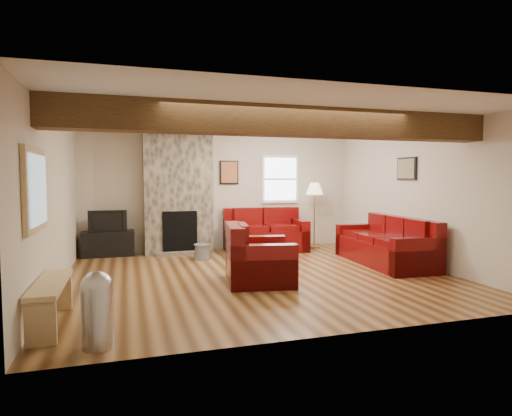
{
  "coord_description": "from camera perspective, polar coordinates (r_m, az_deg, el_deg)",
  "views": [
    {
      "loc": [
        -2.04,
        -6.52,
        1.57
      ],
      "look_at": [
        0.07,
        0.4,
        1.07
      ],
      "focal_mm": 30.0,
      "sensor_mm": 36.0,
      "label": 1
    }
  ],
  "objects": [
    {
      "name": "oak_beam",
      "position": [
        5.7,
        4.28,
        11.42
      ],
      "size": [
        6.0,
        0.36,
        0.38
      ],
      "primitive_type": "cube",
      "color": "black",
      "rests_on": "room"
    },
    {
      "name": "back_window",
      "position": [
        9.83,
        3.24,
        3.86
      ],
      "size": [
        0.9,
        0.08,
        1.1
      ],
      "primitive_type": null,
      "color": "white",
      "rests_on": "room"
    },
    {
      "name": "pedal_bin",
      "position": [
        4.31,
        -20.4,
        -12.58
      ],
      "size": [
        0.34,
        0.34,
        0.72
      ],
      "primitive_type": null,
      "rotation": [
        0.0,
        0.0,
        0.2
      ],
      "color": "#B5B5BA",
      "rests_on": "floor"
    },
    {
      "name": "coffee_table",
      "position": [
        8.11,
        0.39,
        -5.62
      ],
      "size": [
        0.89,
        0.89,
        0.46
      ],
      "color": "#482B17",
      "rests_on": "floor"
    },
    {
      "name": "tv_cabinet",
      "position": [
        9.15,
        -19.09,
        -4.5
      ],
      "size": [
        1.02,
        0.41,
        0.51
      ],
      "primitive_type": "cube",
      "color": "black",
      "rests_on": "floor"
    },
    {
      "name": "artwork_right",
      "position": [
        8.46,
        19.39,
        4.98
      ],
      "size": [
        0.06,
        0.55,
        0.42
      ],
      "primitive_type": null,
      "color": "black",
      "rests_on": "room"
    },
    {
      "name": "television",
      "position": [
        9.1,
        -19.16,
        -1.6
      ],
      "size": [
        0.74,
        0.1,
        0.42
      ],
      "primitive_type": "imported",
      "color": "black",
      "rests_on": "tv_cabinet"
    },
    {
      "name": "ceiling_dome",
      "position": [
        8.03,
        4.73,
        10.19
      ],
      "size": [
        0.4,
        0.4,
        0.18
      ],
      "primitive_type": null,
      "color": "#F0E6CC",
      "rests_on": "room"
    },
    {
      "name": "loveseat",
      "position": [
        9.28,
        1.26,
        -2.91
      ],
      "size": [
        1.78,
        1.11,
        0.91
      ],
      "primitive_type": null,
      "rotation": [
        0.0,
        0.0,
        -0.07
      ],
      "color": "#410804",
      "rests_on": "floor"
    },
    {
      "name": "armchair_red",
      "position": [
        6.48,
        0.47,
        -6.07
      ],
      "size": [
        1.11,
        1.23,
        0.88
      ],
      "primitive_type": null,
      "rotation": [
        0.0,
        0.0,
        1.41
      ],
      "color": "#410804",
      "rests_on": "floor"
    },
    {
      "name": "floor_lamp",
      "position": [
        9.7,
        7.83,
        2.11
      ],
      "size": [
        0.38,
        0.38,
        1.47
      ],
      "color": "tan",
      "rests_on": "floor"
    },
    {
      "name": "room",
      "position": [
        6.84,
        0.44,
        1.3
      ],
      "size": [
        8.0,
        8.0,
        8.0
      ],
      "color": "#543116",
      "rests_on": "ground"
    },
    {
      "name": "coal_bucket",
      "position": [
        8.37,
        -7.22,
        -5.78
      ],
      "size": [
        0.33,
        0.33,
        0.31
      ],
      "primitive_type": null,
      "color": "gray",
      "rests_on": "floor"
    },
    {
      "name": "hatch_window",
      "position": [
        5.11,
        -27.33,
        2.18
      ],
      "size": [
        0.08,
        1.0,
        0.9
      ],
      "primitive_type": null,
      "color": "tan",
      "rests_on": "room"
    },
    {
      "name": "sofa_three",
      "position": [
        8.21,
        16.74,
        -4.18
      ],
      "size": [
        1.05,
        2.27,
        0.86
      ],
      "primitive_type": null,
      "rotation": [
        0.0,
        0.0,
        -1.63
      ],
      "color": "#410804",
      "rests_on": "floor"
    },
    {
      "name": "artwork_back",
      "position": [
        9.49,
        -3.59,
        4.76
      ],
      "size": [
        0.42,
        0.06,
        0.52
      ],
      "primitive_type": null,
      "color": "black",
      "rests_on": "room"
    },
    {
      "name": "chimney_breast",
      "position": [
        9.08,
        -10.34,
        1.71
      ],
      "size": [
        1.4,
        0.67,
        2.5
      ],
      "color": "#3C372E",
      "rests_on": "floor"
    },
    {
      "name": "pine_bench",
      "position": [
        5.14,
        -25.67,
        -11.44
      ],
      "size": [
        0.3,
        1.27,
        0.48
      ],
      "primitive_type": null,
      "color": "tan",
      "rests_on": "floor"
    }
  ]
}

